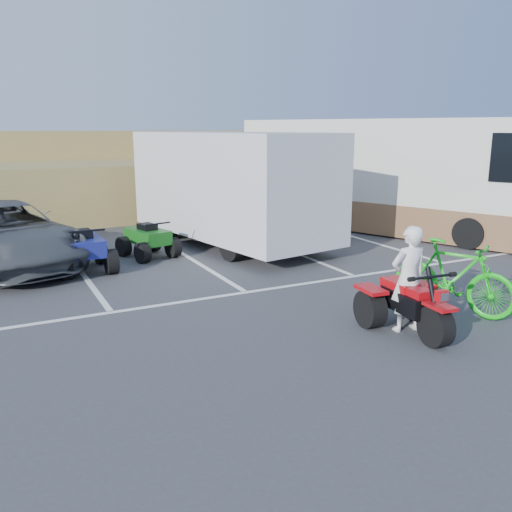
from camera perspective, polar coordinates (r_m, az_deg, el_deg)
name	(u,v)px	position (r m, az deg, el deg)	size (l,w,h in m)	color
ground	(310,331)	(8.96, 5.74, -7.90)	(100.00, 100.00, 0.00)	#3B3B3D
parking_stripes	(248,269)	(12.75, -0.80, -1.34)	(28.00, 5.16, 0.01)	white
grass_embankment	(106,174)	(23.02, -15.56, 8.36)	(40.00, 8.50, 3.10)	olive
red_trike_atv	(410,333)	(9.20, 15.95, -7.79)	(1.27, 1.69, 1.10)	#AD090F
rider	(408,279)	(9.05, 15.73, -2.34)	(0.63, 0.42, 1.74)	white
green_dirt_bike	(453,277)	(10.24, 20.03, -2.07)	(0.62, 2.19, 1.32)	#14BF19
grey_pickup	(3,235)	(14.19, -25.09, 2.03)	(2.52, 5.46, 1.52)	#484C4F
cargo_trailer	(231,185)	(15.23, -2.68, 7.50)	(3.79, 7.04, 3.12)	silver
rv_motorhome	(380,183)	(18.09, 12.92, 7.51)	(5.97, 9.77, 3.45)	silver
quad_atv_blue	(85,271)	(13.18, -17.55, -1.50)	(1.23, 1.65, 1.08)	navy
quad_atv_green	(149,257)	(14.22, -11.24, -0.06)	(1.10, 1.47, 0.96)	#145A16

